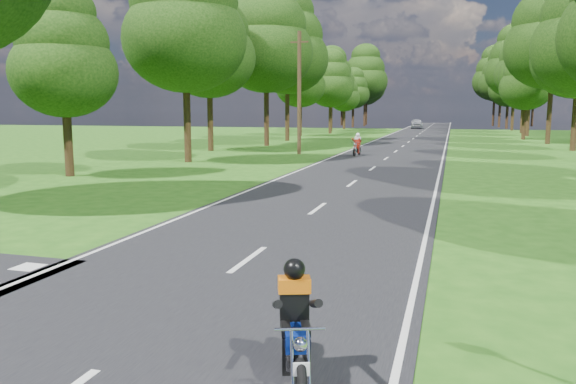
% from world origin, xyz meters
% --- Properties ---
extents(ground, '(160.00, 160.00, 0.00)m').
position_xyz_m(ground, '(0.00, 0.00, 0.00)').
color(ground, '#205112').
rests_on(ground, ground).
extents(main_road, '(7.00, 140.00, 0.02)m').
position_xyz_m(main_road, '(0.00, 50.00, 0.01)').
color(main_road, black).
rests_on(main_road, ground).
extents(road_markings, '(7.40, 140.00, 0.01)m').
position_xyz_m(road_markings, '(-0.14, 48.13, 0.02)').
color(road_markings, silver).
rests_on(road_markings, main_road).
extents(treeline, '(40.00, 115.35, 14.78)m').
position_xyz_m(treeline, '(1.43, 60.06, 8.25)').
color(treeline, black).
rests_on(treeline, ground).
extents(telegraph_pole, '(1.20, 0.26, 8.00)m').
position_xyz_m(telegraph_pole, '(-6.00, 28.00, 4.07)').
color(telegraph_pole, '#382616').
rests_on(telegraph_pole, ground).
extents(rider_near_blue, '(1.05, 1.70, 1.34)m').
position_xyz_m(rider_near_blue, '(2.26, -2.60, 0.69)').
color(rider_near_blue, navy).
rests_on(rider_near_blue, main_road).
extents(rider_far_red, '(0.66, 1.76, 1.45)m').
position_xyz_m(rider_far_red, '(-2.06, 27.70, 0.74)').
color(rider_far_red, maroon).
rests_on(rider_far_red, main_road).
extents(distant_car, '(2.12, 4.59, 1.52)m').
position_xyz_m(distant_car, '(-1.53, 80.98, 0.78)').
color(distant_car, '#ADB0B5').
rests_on(distant_car, main_road).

